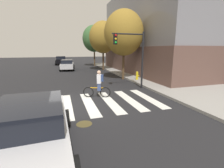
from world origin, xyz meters
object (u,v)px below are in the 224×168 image
sedan_near (32,128)px  traffic_light_near (133,50)px  fire_hydrant (137,76)px  sedan_mid (67,65)px  sedan_far (61,60)px  cyclist (99,84)px  street_tree_far (94,39)px  street_tree_near (124,33)px  manhole_cover (84,124)px  street_tree_mid (103,37)px

sedan_near → traffic_light_near: (5.90, 6.50, 2.04)m
traffic_light_near → fire_hydrant: bearing=56.7°
sedan_mid → sedan_far: sedan_far is taller
sedan_mid → cyclist: 14.91m
sedan_far → cyclist: bearing=-84.9°
sedan_near → street_tree_far: (6.62, 24.39, 3.97)m
cyclist → street_tree_far: size_ratio=0.24×
sedan_mid → cyclist: bearing=-85.0°
cyclist → traffic_light_near: traffic_light_near is taller
street_tree_near → traffic_light_near: bearing=-101.8°
sedan_mid → manhole_cover: bearing=-90.2°
sedan_far → street_tree_near: 20.27m
sedan_mid → street_tree_near: size_ratio=0.67×
sedan_far → traffic_light_near: size_ratio=1.15×
sedan_mid → street_tree_far: 7.82m
manhole_cover → sedan_far: sedan_far is taller
fire_hydrant → sedan_near: bearing=-129.9°
street_tree_far → sedan_far: bearing=138.8°
traffic_light_near → street_tree_near: (0.81, 3.91, 1.60)m
traffic_light_near → sedan_near: bearing=-132.2°
fire_hydrant → street_tree_mid: size_ratio=0.11×
fire_hydrant → street_tree_mid: street_tree_mid is taller
traffic_light_near → street_tree_mid: (0.76, 11.71, 1.73)m
sedan_near → sedan_mid: bearing=85.1°
sedan_far → cyclist: 24.56m
fire_hydrant → cyclist: bearing=-138.2°
sedan_near → street_tree_near: (6.71, 10.41, 3.64)m
manhole_cover → cyclist: (1.39, 3.44, 0.84)m
cyclist → street_tree_mid: (3.66, 13.22, 3.75)m
sedan_near → street_tree_near: street_tree_near is taller
street_tree_near → street_tree_far: bearing=90.4°
sedan_mid → street_tree_near: bearing=-62.0°
sedan_mid → fire_hydrant: size_ratio=5.68×
sedan_far → street_tree_mid: street_tree_mid is taller
sedan_mid → street_tree_mid: (4.97, -1.64, 3.83)m
sedan_far → fire_hydrant: size_ratio=6.18×
sedan_near → street_tree_far: 25.59m
sedan_near → manhole_cover: bearing=44.0°
sedan_far → street_tree_far: 8.66m
sedan_near → sedan_mid: sedan_near is taller
street_tree_mid → fire_hydrant: bearing=-84.0°
manhole_cover → sedan_mid: sedan_mid is taller
sedan_mid → sedan_near: bearing=-94.9°
street_tree_near → street_tree_mid: size_ratio=0.97×
sedan_mid → street_tree_far: street_tree_far is taller
sedan_near → cyclist: (3.00, 5.00, 0.02)m
street_tree_mid → cyclist: bearing=-105.5°
sedan_far → sedan_near: bearing=-91.6°
fire_hydrant → street_tree_mid: bearing=96.0°
street_tree_far → street_tree_near: bearing=-89.6°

